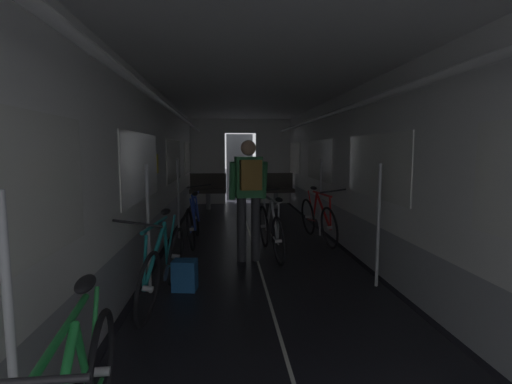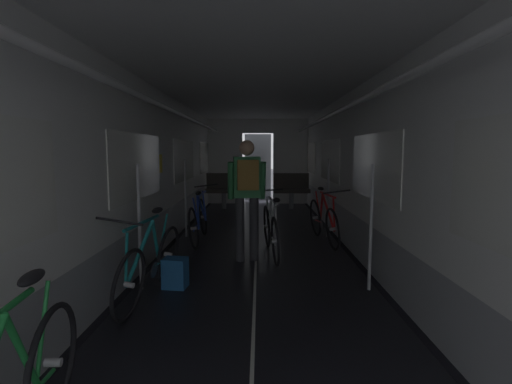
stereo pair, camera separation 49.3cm
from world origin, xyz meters
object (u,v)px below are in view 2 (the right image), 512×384
at_px(bicycle_teal, 151,263).
at_px(person_cyclist_aisle, 247,189).
at_px(bicycle_red, 323,220).
at_px(bicycle_blue, 199,219).
at_px(bench_seat_far_right, 291,187).
at_px(bicycle_silver_in_aisle, 271,230).
at_px(bench_seat_far_left, 224,187).
at_px(backpack_on_floor, 175,273).

relative_size(bicycle_teal, person_cyclist_aisle, 1.00).
bearing_deg(bicycle_red, bicycle_teal, -131.97).
bearing_deg(bicycle_blue, bicycle_teal, -92.33).
bearing_deg(bicycle_blue, bicycle_red, -0.91).
xyz_separation_m(bench_seat_far_right, bicycle_silver_in_aisle, (-0.68, -4.60, -0.18)).
distance_m(bench_seat_far_left, bicycle_teal, 6.24).
distance_m(bench_seat_far_right, backpack_on_floor, 6.20).
height_order(bicycle_red, backpack_on_floor, bicycle_red).
bearing_deg(bicycle_silver_in_aisle, bench_seat_far_right, 81.61).
distance_m(bench_seat_far_right, bicycle_blue, 4.19).
bearing_deg(bench_seat_far_right, bicycle_teal, -107.60).
bearing_deg(bicycle_red, bench_seat_far_left, 118.27).
height_order(bicycle_red, bicycle_blue, bicycle_blue).
relative_size(bicycle_silver_in_aisle, backpack_on_floor, 4.97).
xyz_separation_m(bench_seat_far_right, bicycle_teal, (-1.98, -6.23, -0.19)).
distance_m(bicycle_silver_in_aisle, backpack_on_floor, 1.74).
distance_m(bicycle_blue, backpack_on_floor, 2.19).
bearing_deg(bicycle_teal, bicycle_silver_in_aisle, 51.49).
bearing_deg(bicycle_teal, person_cyclist_aisle, 54.86).
relative_size(bench_seat_far_right, bicycle_red, 0.58).
xyz_separation_m(bicycle_red, bicycle_blue, (-2.11, 0.03, -0.00)).
xyz_separation_m(bicycle_blue, bicycle_silver_in_aisle, (1.20, -0.86, 0.00)).
bearing_deg(bench_seat_far_right, bicycle_silver_in_aisle, -98.39).
xyz_separation_m(bench_seat_far_left, bicycle_silver_in_aisle, (1.12, -4.60, -0.18)).
xyz_separation_m(bench_seat_far_left, bicycle_blue, (-0.08, -3.74, -0.19)).
height_order(bench_seat_far_right, person_cyclist_aisle, person_cyclist_aisle).
xyz_separation_m(bench_seat_far_left, bicycle_red, (2.03, -3.78, -0.19)).
relative_size(bench_seat_far_right, bicycle_teal, 0.58).
distance_m(bench_seat_far_left, bicycle_blue, 3.75).
bearing_deg(bicycle_red, bicycle_silver_in_aisle, -137.84).
xyz_separation_m(bicycle_silver_in_aisle, backpack_on_floor, (-1.12, -1.32, -0.21)).
bearing_deg(bicycle_blue, backpack_on_floor, -87.92).
relative_size(bicycle_teal, bicycle_blue, 1.00).
bearing_deg(bicycle_red, backpack_on_floor, -133.40).
distance_m(bench_seat_far_left, bicycle_silver_in_aisle, 4.74).
bearing_deg(person_cyclist_aisle, bench_seat_far_left, 99.11).
xyz_separation_m(bicycle_teal, bicycle_blue, (0.10, 2.49, 0.00)).
xyz_separation_m(bench_seat_far_left, bench_seat_far_right, (1.80, 0.00, 0.00)).
xyz_separation_m(bicycle_teal, backpack_on_floor, (0.18, 0.31, -0.21)).
distance_m(bicycle_red, backpack_on_floor, 2.96).
bearing_deg(bicycle_silver_in_aisle, person_cyclist_aisle, -141.58).
distance_m(bench_seat_far_left, person_cyclist_aisle, 4.95).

